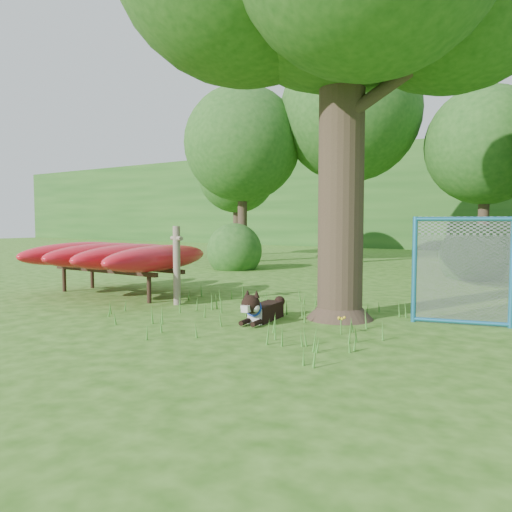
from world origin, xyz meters
The scene contains 13 objects.
ground centered at (0.00, 0.00, 0.00)m, with size 80.00×80.00×0.00m, color #265511.
wooden_post centered at (-1.70, 1.35, 0.78)m, with size 0.40×0.22×1.47m.
kayak_rack centered at (-3.63, 1.56, 0.84)m, with size 3.60×3.25×1.09m.
husky_dog centered at (0.50, 0.90, 0.19)m, with size 0.42×1.24×0.55m.
fence_section centered at (3.76, 2.61, 0.82)m, with size 2.72×0.78×2.73m.
wildflower_clump centered at (1.89, 0.83, 0.20)m, with size 0.12×0.10×0.25m.
bg_tree_a centered at (-6.50, 10.00, 4.48)m, with size 4.40×4.40×6.70m.
bg_tree_b centered at (-3.00, 12.00, 5.61)m, with size 5.20×5.20×8.22m.
bg_tree_c centered at (1.50, 13.00, 4.11)m, with size 4.00×4.00×6.12m.
bg_tree_f centered at (-9.00, 13.00, 3.73)m, with size 3.60×3.60×5.55m.
shrub_left centered at (-5.00, 7.50, 0.00)m, with size 1.80×1.80×1.80m, color #204E19.
shrub_mid centered at (2.00, 9.00, 0.00)m, with size 1.80×1.80×1.80m, color #204E19.
wooded_hillside centered at (0.00, 28.00, 3.00)m, with size 80.00×12.00×6.00m, color #204E19.
Camera 1 is at (4.78, -5.45, 1.56)m, focal length 35.00 mm.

